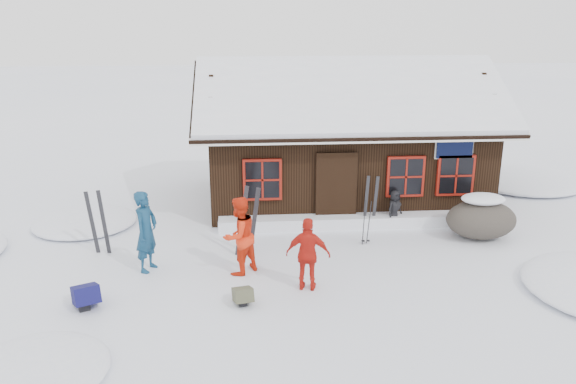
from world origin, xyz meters
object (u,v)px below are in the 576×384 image
object	(u,v)px
backpack_olive	(243,298)
boulder	(481,218)
skier_orange_left	(239,236)
skier_crouched	(394,209)
ski_pair_left	(248,222)
backpack_blue	(86,298)
skier_orange_right	(308,254)
skier_teal	(146,231)
ski_poles	(366,223)

from	to	relation	value
backpack_olive	boulder	bearing A→B (deg)	15.48
skier_orange_left	skier_crouched	world-z (taller)	skier_orange_left
skier_orange_left	backpack_olive	distance (m)	1.64
boulder	ski_pair_left	world-z (taller)	ski_pair_left
skier_orange_left	ski_pair_left	xyz separation A→B (m)	(0.20, 1.01, -0.05)
boulder	backpack_blue	world-z (taller)	boulder
skier_orange_left	ski_pair_left	size ratio (longest dim) A/B	1.00
skier_orange_right	skier_crouched	bearing A→B (deg)	-114.67
skier_teal	ski_poles	distance (m)	5.37
skier_teal	skier_crouched	bearing A→B (deg)	-48.83
backpack_blue	backpack_olive	bearing A→B (deg)	-27.13
skier_orange_right	ski_poles	distance (m)	2.95
skier_teal	backpack_olive	size ratio (longest dim) A/B	3.81
skier_teal	skier_orange_left	bearing A→B (deg)	-77.79
skier_orange_left	skier_crouched	xyz separation A→B (m)	(4.20, 2.62, -0.37)
skier_teal	ski_poles	xyz separation A→B (m)	(5.23, 1.13, -0.38)
skier_crouched	boulder	bearing A→B (deg)	-62.95
skier_teal	skier_orange_left	size ratio (longest dim) A/B	1.05
skier_teal	skier_crouched	xyz separation A→B (m)	(6.26, 2.30, -0.42)
backpack_olive	ski_poles	bearing A→B (deg)	31.91
skier_teal	backpack_blue	size ratio (longest dim) A/B	2.91
skier_orange_right	boulder	world-z (taller)	skier_orange_right
ski_poles	backpack_olive	bearing A→B (deg)	-136.96
skier_orange_left	ski_poles	world-z (taller)	skier_orange_left
backpack_blue	backpack_olive	world-z (taller)	backpack_blue
ski_pair_left	skier_crouched	bearing A→B (deg)	32.59
ski_pair_left	ski_poles	size ratio (longest dim) A/B	1.49
skier_orange_right	backpack_blue	distance (m)	4.51
skier_orange_right	skier_crouched	distance (m)	4.50
skier_orange_right	boulder	size ratio (longest dim) A/B	0.88
skier_crouched	backpack_olive	distance (m)	5.82
skier_crouched	skier_orange_right	bearing A→B (deg)	-164.99
skier_crouched	backpack_olive	xyz separation A→B (m)	(-4.14, -4.07, -0.38)
boulder	ski_pair_left	distance (m)	6.05
boulder	backpack_olive	size ratio (longest dim) A/B	3.70
skier_orange_right	backpack_olive	distance (m)	1.61
skier_orange_left	boulder	world-z (taller)	skier_orange_left
skier_teal	backpack_olive	distance (m)	2.88
skier_orange_left	skier_teal	bearing A→B (deg)	-51.56
skier_orange_right	ski_pair_left	distance (m)	2.28
ski_pair_left	ski_poles	bearing A→B (deg)	19.03
boulder	backpack_olive	bearing A→B (deg)	-153.39
skier_crouched	ski_poles	distance (m)	1.56
boulder	ski_poles	xyz separation A→B (m)	(-3.05, -0.18, 0.02)
skier_orange_right	boulder	bearing A→B (deg)	-138.57
skier_teal	boulder	size ratio (longest dim) A/B	1.03
ski_poles	skier_orange_left	bearing A→B (deg)	-155.45
skier_orange_left	backpack_olive	bearing A→B (deg)	49.58
ski_poles	backpack_blue	size ratio (longest dim) A/B	1.85
ski_pair_left	skier_teal	bearing A→B (deg)	-152.33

